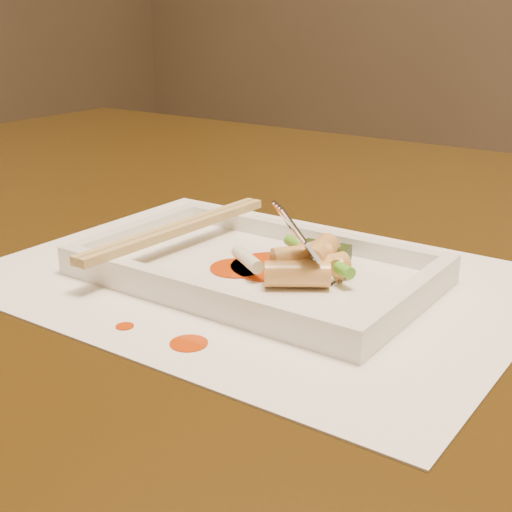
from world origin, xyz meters
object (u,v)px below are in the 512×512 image
Objects in this scene: placemat at (256,279)px; fork at (354,181)px; plate_base at (256,273)px; chopstick_a at (174,228)px; table at (264,305)px.

fork is at bearing 14.42° from placemat.
placemat is 0.11m from fork.
chopstick_a reaches higher than plate_base.
chopstick_a is at bearing -173.25° from fork.
fork is (0.15, 0.02, 0.06)m from chopstick_a.
table is at bearing 122.56° from plate_base.
fork is (0.07, 0.02, 0.08)m from placemat.
fork reaches higher than table.
placemat reaches higher than table.
placemat is 0.09m from chopstick_a.
placemat is 1.96× the size of chopstick_a.
table is 3.50× the size of placemat.
chopstick_a is 1.46× the size of fork.
table is at bearing 96.55° from chopstick_a.
placemat is (0.10, -0.16, 0.10)m from table.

